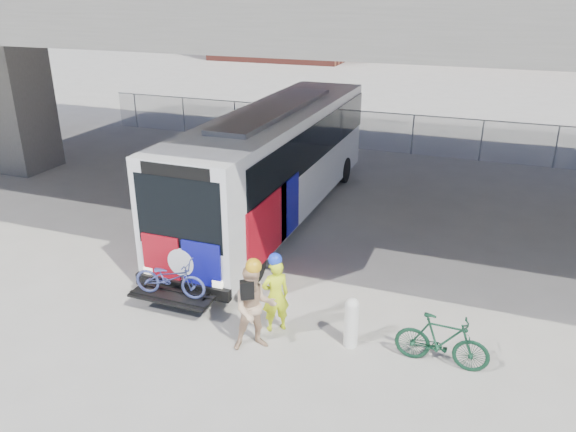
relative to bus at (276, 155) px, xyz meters
The scene contains 9 objects.
ground 4.05m from the bus, 54.60° to the right, with size 160.00×160.00×0.00m, color #9E9991.
bus is the anchor object (origin of this frame).
overpass 5.01m from the bus, 30.66° to the left, with size 40.00×16.00×7.95m.
chainlink_fence 9.43m from the bus, 77.72° to the left, with size 30.00×0.06×30.00m.
brick_buildings 45.65m from the bus, 85.93° to the left, with size 54.00×22.00×12.00m.
bollard 7.77m from the bus, 55.97° to the right, with size 0.30×0.30×1.16m.
cyclist_hivis 6.91m from the bus, 68.19° to the right, with size 0.75×0.72×1.90m.
cyclist_tan 7.58m from the bus, 71.50° to the right, with size 1.18×1.12×2.11m.
bike_parked 8.95m from the bus, 45.80° to the right, with size 0.54×1.89×1.14m, color #123824.
Camera 1 is at (4.64, -13.48, 7.18)m, focal length 35.00 mm.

